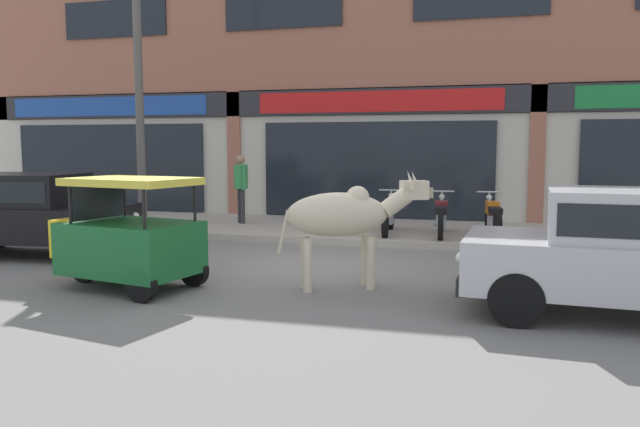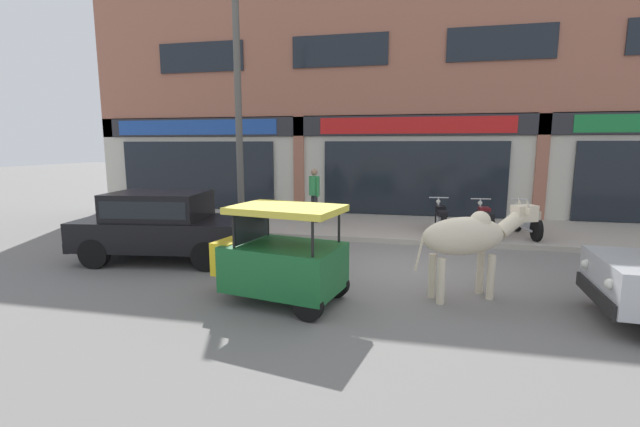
{
  "view_description": "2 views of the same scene",
  "coord_description": "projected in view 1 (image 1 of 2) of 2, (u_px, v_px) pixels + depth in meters",
  "views": [
    {
      "loc": [
        2.85,
        -9.53,
        1.94
      ],
      "look_at": [
        -0.07,
        1.0,
        0.76
      ],
      "focal_mm": 35.0,
      "sensor_mm": 36.0,
      "label": 1
    },
    {
      "loc": [
        0.05,
        -8.27,
        2.43
      ],
      "look_at": [
        -2.0,
        1.0,
        0.9
      ],
      "focal_mm": 24.0,
      "sensor_mm": 36.0,
      "label": 2
    }
  ],
  "objects": [
    {
      "name": "ground_plane",
      "position": [
        308.0,
        267.0,
        10.09
      ],
      "size": [
        90.0,
        90.0,
        0.0
      ],
      "primitive_type": "plane",
      "color": "slate"
    },
    {
      "name": "sidewalk",
      "position": [
        360.0,
        230.0,
        14.01
      ],
      "size": [
        19.0,
        3.8,
        0.13
      ],
      "primitive_type": "cube",
      "color": "#A8A093",
      "rests_on": "ground"
    },
    {
      "name": "shop_building",
      "position": [
        379.0,
        51.0,
        15.62
      ],
      "size": [
        23.0,
        1.4,
        9.06
      ],
      "color": "#9E604C",
      "rests_on": "ground"
    },
    {
      "name": "cow",
      "position": [
        345.0,
        215.0,
        8.45
      ],
      "size": [
        1.98,
        1.19,
        1.61
      ],
      "color": "beige",
      "rests_on": "ground"
    },
    {
      "name": "car_0",
      "position": [
        631.0,
        248.0,
        6.94
      ],
      "size": [
        3.69,
        1.8,
        1.46
      ],
      "color": "black",
      "rests_on": "ground"
    },
    {
      "name": "car_1",
      "position": [
        27.0,
        210.0,
        11.05
      ],
      "size": [
        3.75,
        2.03,
        1.46
      ],
      "color": "black",
      "rests_on": "ground"
    },
    {
      "name": "auto_rickshaw",
      "position": [
        127.0,
        241.0,
        8.49
      ],
      "size": [
        2.11,
        1.48,
        1.52
      ],
      "color": "black",
      "rests_on": "ground"
    },
    {
      "name": "motorcycle_0",
      "position": [
        388.0,
        215.0,
        12.96
      ],
      "size": [
        0.52,
        1.81,
        0.88
      ],
      "color": "black",
      "rests_on": "sidewalk"
    },
    {
      "name": "motorcycle_1",
      "position": [
        441.0,
        217.0,
        12.61
      ],
      "size": [
        0.52,
        1.81,
        0.88
      ],
      "color": "black",
      "rests_on": "sidewalk"
    },
    {
      "name": "motorcycle_2",
      "position": [
        493.0,
        218.0,
        12.43
      ],
      "size": [
        0.52,
        1.81,
        0.88
      ],
      "color": "black",
      "rests_on": "sidewalk"
    },
    {
      "name": "pedestrian",
      "position": [
        241.0,
        181.0,
        14.59
      ],
      "size": [
        0.37,
        0.39,
        1.6
      ],
      "color": "#2D2D33",
      "rests_on": "sidewalk"
    },
    {
      "name": "utility_pole",
      "position": [
        139.0,
        83.0,
        13.34
      ],
      "size": [
        0.18,
        0.18,
        6.31
      ],
      "primitive_type": "cylinder",
      "color": "#595651",
      "rests_on": "sidewalk"
    }
  ]
}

